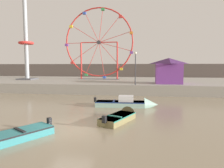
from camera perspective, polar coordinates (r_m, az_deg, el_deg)
ground_plane at (r=12.59m, az=-11.97°, el=-12.48°), size 240.00×240.00×0.00m
quay_promenade at (r=35.22m, az=1.27°, el=0.08°), size 110.00×19.04×1.34m
distant_town_skyline at (r=60.24m, az=4.14°, el=3.64°), size 140.00×3.00×4.40m
motorboat_seafoam at (r=18.68m, az=5.21°, el=-5.52°), size 5.97×1.49×1.41m
motorboat_olive_wood at (r=14.30m, az=3.04°, el=-9.20°), size 2.67×4.03×1.17m
ferris_wheel_red_frame at (r=37.24m, az=-3.75°, el=11.48°), size 12.72×1.20×13.04m
drop_tower_steel_tower at (r=39.37m, az=-23.34°, el=10.34°), size 2.80×2.80×14.76m
carnival_booth_purple_stall at (r=29.04m, az=15.87°, el=3.79°), size 3.93×3.51×3.56m
promenade_lamp_near at (r=25.92m, az=6.71°, el=5.83°), size 0.32×0.32×4.28m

